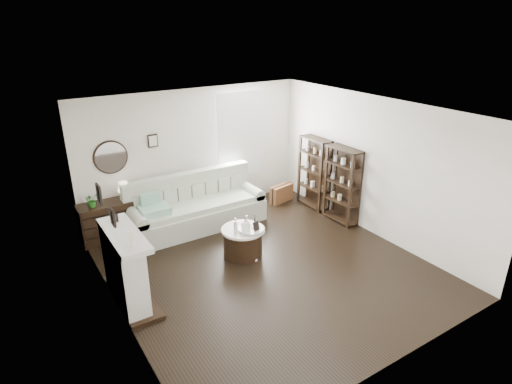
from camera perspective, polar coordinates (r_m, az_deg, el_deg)
room at (r=9.44m, az=-4.08°, el=7.34°), size 5.50×5.50×5.50m
fireplace at (r=6.74m, az=-16.99°, el=-9.97°), size 0.50×1.40×1.84m
shelf_unit_far at (r=9.64m, az=7.76°, el=2.55°), size 0.30×0.80×1.60m
shelf_unit_near at (r=9.02m, az=11.42°, el=0.90°), size 0.30×0.80×1.60m
sofa at (r=8.88m, az=-8.07°, el=-2.32°), size 2.78×0.96×1.08m
quilt at (r=8.36m, az=-13.40°, el=-2.35°), size 0.56×0.47×0.14m
suitcase at (r=10.01m, az=3.42°, el=-0.19°), size 0.63×0.32×0.40m
dresser at (r=8.75m, az=-18.87°, el=-3.62°), size 1.13×0.49×0.75m
table_lamp at (r=8.61m, az=-17.22°, el=0.20°), size 0.26×0.26×0.36m
potted_plant at (r=8.46m, az=-21.05°, el=-1.02°), size 0.31×0.29×0.27m
drum_table at (r=7.77m, az=-1.78°, el=-6.64°), size 0.77×0.77×0.53m
pedestal_table at (r=7.58m, az=-0.62°, el=-5.16°), size 0.48×0.48×0.58m
eiffel_drum at (r=7.68m, az=-1.47°, el=-3.94°), size 0.13×0.13×0.20m
bottle_drum at (r=7.43m, az=-2.75°, el=-4.54°), size 0.07×0.07×0.29m
card_frame_drum at (r=7.42m, az=-1.40°, el=-4.85°), size 0.16×0.06×0.21m
eiffel_ped at (r=7.58m, az=-0.15°, el=-3.88°), size 0.13×0.13×0.20m
flask_ped at (r=7.48m, az=-1.26°, el=-4.06°), size 0.14×0.14×0.25m
card_frame_ped at (r=7.43m, az=0.03°, el=-4.58°), size 0.13×0.07×0.17m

